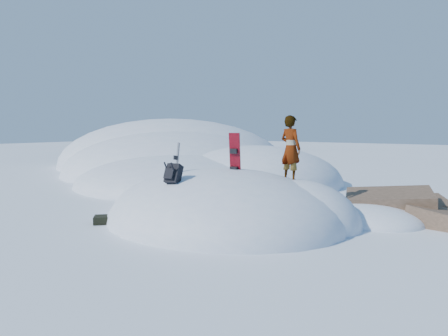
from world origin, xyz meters
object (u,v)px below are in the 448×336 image
Objects in this scene: snowboard_red at (235,162)px; person at (291,149)px; backpack at (173,174)px; snowboard_dark at (176,167)px.

snowboard_red is 0.93× the size of person.
person reaches higher than backpack.
person is (2.05, 2.48, 0.61)m from backpack.
person reaches higher than snowboard_red.
snowboard_red is at bearing 58.11° from backpack.
snowboard_dark reaches higher than backpack.
person is at bearing 39.56° from backpack.
backpack is 3.28m from person.
snowboard_dark is 1.26m from backpack.
person is at bearing 67.43° from snowboard_dark.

